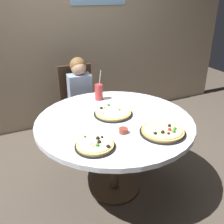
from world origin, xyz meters
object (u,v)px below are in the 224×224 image
Objects in this scene: sauce_bowl at (123,131)px; soda_cup at (99,92)px; chair_wooden at (78,100)px; dining_table at (114,128)px; diner_child at (82,110)px; pizza_pepperoni at (95,145)px; pizza_veggie at (163,131)px; pizza_cheese at (113,113)px.

soda_cup is at bearing 82.98° from sauce_bowl.
chair_wooden is 3.09× the size of soda_cup.
sauce_bowl reaches higher than dining_table.
sauce_bowl is (-0.03, -1.09, 0.29)m from diner_child.
pizza_veggie is at bearing -4.17° from pizza_pepperoni.
soda_cup is (0.02, 0.37, 0.06)m from pizza_cheese.
sauce_bowl is (0.27, 0.09, 0.00)m from pizza_pepperoni.
sauce_bowl is (-0.04, -0.24, 0.10)m from dining_table.
diner_child is 3.01× the size of pizza_veggie.
sauce_bowl is at bearing -97.02° from soda_cup.
pizza_cheese is (0.04, -0.76, 0.28)m from diner_child.
pizza_pepperoni is at bearing -128.75° from pizza_cheese.
chair_wooden is at bearing 86.92° from diner_child.
chair_wooden is (0.01, 1.04, -0.14)m from dining_table.
dining_table is at bearing 81.29° from sauce_bowl.
diner_child is 3.52× the size of soda_cup.
chair_wooden is at bearing 89.70° from dining_table.
chair_wooden is 0.19m from diner_child.
pizza_cheese is at bearing -92.86° from soda_cup.
diner_child is (-0.00, 0.85, -0.18)m from dining_table.
chair_wooden is 13.57× the size of sauce_bowl.
diner_child is (-0.01, -0.18, -0.05)m from chair_wooden.
soda_cup is (-0.19, 0.84, 0.06)m from pizza_veggie.
pizza_pepperoni is (-0.55, 0.04, 0.00)m from pizza_veggie.
sauce_bowl is (-0.09, -0.70, -0.06)m from soda_cup.
chair_wooden is 1.42m from pizza_pepperoni.
pizza_veggie is 1.23× the size of pizza_pepperoni.
pizza_pepperoni is (-0.31, -0.33, 0.10)m from dining_table.
pizza_veggie is at bearing -25.93° from sauce_bowl.
pizza_cheese is 0.54m from pizza_pepperoni.
pizza_cheese is 0.38m from soda_cup.
soda_cup is 4.39× the size of sauce_bowl.
pizza_veggie is 0.31m from sauce_bowl.
soda_cup reaches higher than pizza_veggie.
diner_child reaches higher than pizza_pepperoni.
pizza_cheese is at bearing 114.05° from pizza_veggie.
sauce_bowl is at bearing -98.71° from dining_table.
pizza_veggie is at bearing -65.95° from pizza_cheese.
chair_wooden is 2.64× the size of pizza_veggie.
diner_child reaches higher than soda_cup.
chair_wooden is at bearing 94.53° from soda_cup.
sauce_bowl is (-0.07, -0.33, 0.00)m from pizza_cheese.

